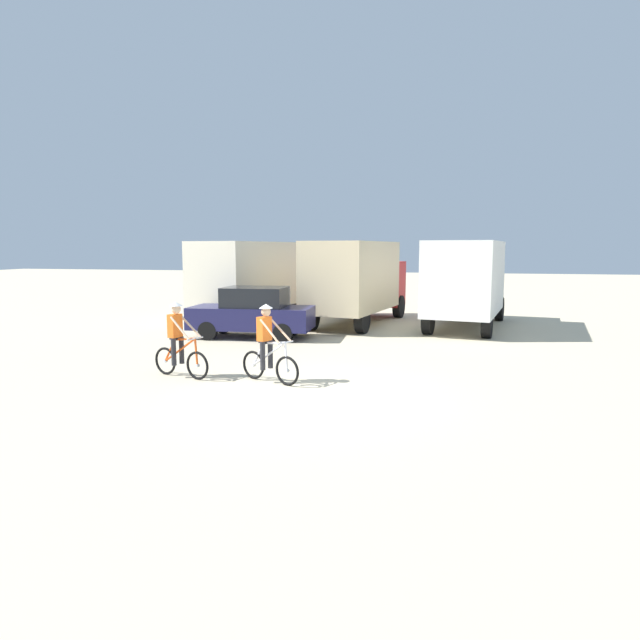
{
  "coord_description": "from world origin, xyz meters",
  "views": [
    {
      "loc": [
        2.82,
        -10.92,
        3.08
      ],
      "look_at": [
        -0.59,
        3.74,
        1.1
      ],
      "focal_mm": 30.61,
      "sensor_mm": 36.0,
      "label": 1
    }
  ],
  "objects_px": {
    "box_truck_cream_rv": "(254,277)",
    "cyclist_orange_shirt": "(179,342)",
    "sedan_parked": "(253,312)",
    "box_truck_white_box": "(467,280)",
    "box_truck_tan_camper": "(357,278)",
    "cyclist_cowboy_hat": "(268,346)"
  },
  "relations": [
    {
      "from": "box_truck_cream_rv",
      "to": "cyclist_orange_shirt",
      "type": "relative_size",
      "value": 3.89
    },
    {
      "from": "box_truck_cream_rv",
      "to": "sedan_parked",
      "type": "relative_size",
      "value": 1.65
    },
    {
      "from": "box_truck_white_box",
      "to": "cyclist_orange_shirt",
      "type": "height_order",
      "value": "box_truck_white_box"
    },
    {
      "from": "box_truck_cream_rv",
      "to": "box_truck_tan_camper",
      "type": "relative_size",
      "value": 1.0
    },
    {
      "from": "cyclist_cowboy_hat",
      "to": "cyclist_orange_shirt",
      "type": "bearing_deg",
      "value": -179.92
    },
    {
      "from": "sedan_parked",
      "to": "box_truck_tan_camper",
      "type": "bearing_deg",
      "value": 54.89
    },
    {
      "from": "box_truck_tan_camper",
      "to": "cyclist_orange_shirt",
      "type": "distance_m",
      "value": 10.53
    },
    {
      "from": "box_truck_tan_camper",
      "to": "box_truck_white_box",
      "type": "bearing_deg",
      "value": -0.52
    },
    {
      "from": "cyclist_orange_shirt",
      "to": "box_truck_tan_camper",
      "type": "bearing_deg",
      "value": 75.25
    },
    {
      "from": "box_truck_tan_camper",
      "to": "cyclist_cowboy_hat",
      "type": "relative_size",
      "value": 3.88
    },
    {
      "from": "box_truck_tan_camper",
      "to": "cyclist_cowboy_hat",
      "type": "bearing_deg",
      "value": -92.39
    },
    {
      "from": "box_truck_tan_camper",
      "to": "sedan_parked",
      "type": "relative_size",
      "value": 1.64
    },
    {
      "from": "box_truck_tan_camper",
      "to": "cyclist_orange_shirt",
      "type": "relative_size",
      "value": 3.88
    },
    {
      "from": "box_truck_white_box",
      "to": "cyclist_cowboy_hat",
      "type": "relative_size",
      "value": 3.87
    },
    {
      "from": "box_truck_tan_camper",
      "to": "sedan_parked",
      "type": "distance_m",
      "value": 5.24
    },
    {
      "from": "box_truck_cream_rv",
      "to": "box_truck_tan_camper",
      "type": "bearing_deg",
      "value": -1.06
    },
    {
      "from": "box_truck_white_box",
      "to": "box_truck_tan_camper",
      "type": "bearing_deg",
      "value": 179.48
    },
    {
      "from": "box_truck_white_box",
      "to": "cyclist_orange_shirt",
      "type": "xyz_separation_m",
      "value": [
        -7.0,
        -10.1,
        -1.03
      ]
    },
    {
      "from": "sedan_parked",
      "to": "cyclist_cowboy_hat",
      "type": "bearing_deg",
      "value": -66.8
    },
    {
      "from": "box_truck_tan_camper",
      "to": "box_truck_white_box",
      "type": "relative_size",
      "value": 1.0
    },
    {
      "from": "box_truck_white_box",
      "to": "cyclist_cowboy_hat",
      "type": "bearing_deg",
      "value": -115.22
    },
    {
      "from": "box_truck_tan_camper",
      "to": "cyclist_orange_shirt",
      "type": "bearing_deg",
      "value": -104.75
    }
  ]
}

